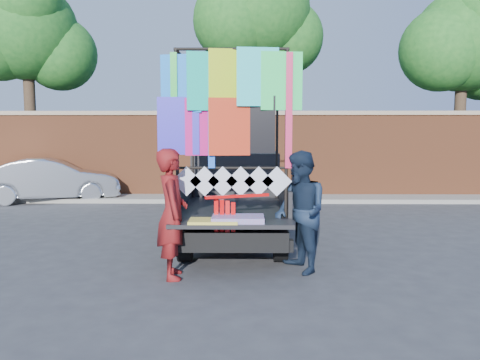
{
  "coord_description": "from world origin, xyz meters",
  "views": [
    {
      "loc": [
        0.55,
        -7.16,
        2.02
      ],
      "look_at": [
        0.47,
        -0.22,
        1.29
      ],
      "focal_mm": 35.0,
      "sensor_mm": 36.0,
      "label": 1
    }
  ],
  "objects_px": {
    "sedan": "(52,180)",
    "woman": "(172,214)",
    "man": "(300,212)",
    "pickup_truck": "(235,193)"
  },
  "relations": [
    {
      "from": "sedan",
      "to": "woman",
      "type": "distance_m",
      "value": 8.32
    },
    {
      "from": "sedan",
      "to": "man",
      "type": "xyz_separation_m",
      "value": [
        6.33,
        -6.7,
        0.25
      ]
    },
    {
      "from": "pickup_truck",
      "to": "woman",
      "type": "height_order",
      "value": "pickup_truck"
    },
    {
      "from": "man",
      "to": "sedan",
      "type": "bearing_deg",
      "value": -155.66
    },
    {
      "from": "woman",
      "to": "man",
      "type": "relative_size",
      "value": 1.02
    },
    {
      "from": "sedan",
      "to": "woman",
      "type": "bearing_deg",
      "value": -163.35
    },
    {
      "from": "woman",
      "to": "man",
      "type": "xyz_separation_m",
      "value": [
        1.78,
        0.26,
        -0.02
      ]
    },
    {
      "from": "sedan",
      "to": "woman",
      "type": "height_order",
      "value": "woman"
    },
    {
      "from": "pickup_truck",
      "to": "sedan",
      "type": "height_order",
      "value": "pickup_truck"
    },
    {
      "from": "sedan",
      "to": "man",
      "type": "relative_size",
      "value": 2.16
    }
  ]
}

